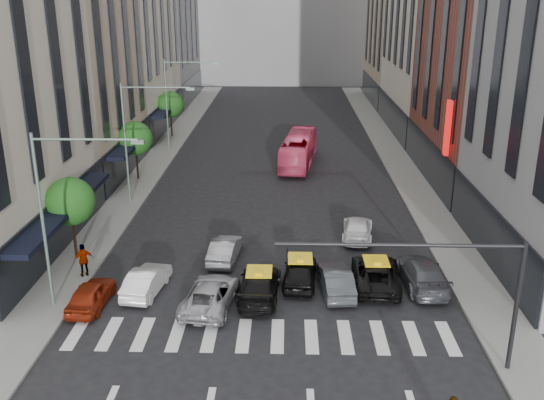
# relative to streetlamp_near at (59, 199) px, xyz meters

# --- Properties ---
(ground) EXTENTS (160.00, 160.00, 0.00)m
(ground) POSITION_rel_streetlamp_near_xyz_m (10.04, -4.00, -5.90)
(ground) COLOR black
(ground) RESTS_ON ground
(sidewalk_left) EXTENTS (3.00, 96.00, 0.15)m
(sidewalk_left) POSITION_rel_streetlamp_near_xyz_m (-1.46, 26.00, -5.83)
(sidewalk_left) COLOR slate
(sidewalk_left) RESTS_ON ground
(sidewalk_right) EXTENTS (3.00, 96.00, 0.15)m
(sidewalk_right) POSITION_rel_streetlamp_near_xyz_m (21.54, 26.00, -5.83)
(sidewalk_right) COLOR slate
(sidewalk_right) RESTS_ON ground
(building_left_b) EXTENTS (8.00, 16.00, 24.00)m
(building_left_b) POSITION_rel_streetlamp_near_xyz_m (-6.96, 24.00, 6.10)
(building_left_b) COLOR tan
(building_left_b) RESTS_ON ground
(building_right_b) EXTENTS (8.00, 18.00, 26.00)m
(building_right_b) POSITION_rel_streetlamp_near_xyz_m (27.04, 23.00, 7.10)
(building_right_b) COLOR brown
(building_right_b) RESTS_ON ground
(building_right_d) EXTENTS (8.00, 18.00, 28.00)m
(building_right_d) POSITION_rel_streetlamp_near_xyz_m (27.04, 61.00, 8.10)
(building_right_d) COLOR tan
(building_right_d) RESTS_ON ground
(tree_near) EXTENTS (2.88, 2.88, 4.95)m
(tree_near) POSITION_rel_streetlamp_near_xyz_m (-1.76, 6.00, -2.25)
(tree_near) COLOR black
(tree_near) RESTS_ON sidewalk_left
(tree_mid) EXTENTS (2.88, 2.88, 4.95)m
(tree_mid) POSITION_rel_streetlamp_near_xyz_m (-1.76, 22.00, -2.25)
(tree_mid) COLOR black
(tree_mid) RESTS_ON sidewalk_left
(tree_far) EXTENTS (2.88, 2.88, 4.95)m
(tree_far) POSITION_rel_streetlamp_near_xyz_m (-1.76, 38.00, -2.25)
(tree_far) COLOR black
(tree_far) RESTS_ON sidewalk_left
(streetlamp_near) EXTENTS (5.38, 0.25, 9.00)m
(streetlamp_near) POSITION_rel_streetlamp_near_xyz_m (0.00, 0.00, 0.00)
(streetlamp_near) COLOR gray
(streetlamp_near) RESTS_ON sidewalk_left
(streetlamp_mid) EXTENTS (5.38, 0.25, 9.00)m
(streetlamp_mid) POSITION_rel_streetlamp_near_xyz_m (0.00, 16.00, 0.00)
(streetlamp_mid) COLOR gray
(streetlamp_mid) RESTS_ON sidewalk_left
(streetlamp_far) EXTENTS (5.38, 0.25, 9.00)m
(streetlamp_far) POSITION_rel_streetlamp_near_xyz_m (0.00, 32.00, 0.00)
(streetlamp_far) COLOR gray
(streetlamp_far) RESTS_ON sidewalk_left
(traffic_signal) EXTENTS (10.10, 0.20, 6.00)m
(traffic_signal) POSITION_rel_streetlamp_near_xyz_m (17.74, -5.00, -1.43)
(traffic_signal) COLOR black
(traffic_signal) RESTS_ON ground
(liberty_sign) EXTENTS (0.30, 0.70, 4.00)m
(liberty_sign) POSITION_rel_streetlamp_near_xyz_m (22.64, 16.00, 0.10)
(liberty_sign) COLOR red
(liberty_sign) RESTS_ON ground
(car_red) EXTENTS (1.83, 4.10, 1.37)m
(car_red) POSITION_rel_streetlamp_near_xyz_m (1.02, 0.09, -5.22)
(car_red) COLOR maroon
(car_red) RESTS_ON ground
(car_white_front) EXTENTS (2.05, 4.41, 1.40)m
(car_white_front) POSITION_rel_streetlamp_near_xyz_m (3.52, 1.71, -5.20)
(car_white_front) COLOR white
(car_white_front) RESTS_ON ground
(car_silver) EXTENTS (2.98, 5.35, 1.42)m
(car_silver) POSITION_rel_streetlamp_near_xyz_m (7.14, 0.23, -5.20)
(car_silver) COLOR #A9A9AE
(car_silver) RESTS_ON ground
(taxi_left) EXTENTS (2.32, 5.21, 1.49)m
(taxi_left) POSITION_rel_streetlamp_near_xyz_m (9.61, 1.31, -5.16)
(taxi_left) COLOR black
(taxi_left) RESTS_ON ground
(taxi_center) EXTENTS (2.11, 4.55, 1.51)m
(taxi_center) POSITION_rel_streetlamp_near_xyz_m (11.79, 2.95, -5.15)
(taxi_center) COLOR black
(taxi_center) RESTS_ON ground
(car_grey_mid) EXTENTS (1.91, 4.51, 1.45)m
(car_grey_mid) POSITION_rel_streetlamp_near_xyz_m (13.70, 1.98, -5.18)
(car_grey_mid) COLOR #393B3F
(car_grey_mid) RESTS_ON ground
(taxi_right) EXTENTS (2.72, 5.40, 1.46)m
(taxi_right) POSITION_rel_streetlamp_near_xyz_m (15.93, 2.82, -5.17)
(taxi_right) COLOR black
(taxi_right) RESTS_ON ground
(car_grey_curb) EXTENTS (2.38, 5.38, 1.54)m
(car_grey_curb) POSITION_rel_streetlamp_near_xyz_m (18.47, 2.84, -5.14)
(car_grey_curb) COLOR #44464C
(car_grey_curb) RESTS_ON ground
(car_row2_left) EXTENTS (1.91, 4.36, 1.39)m
(car_row2_left) POSITION_rel_streetlamp_near_xyz_m (7.34, 5.91, -5.21)
(car_row2_left) COLOR gray
(car_row2_left) RESTS_ON ground
(car_row2_right) EXTENTS (2.48, 4.85, 1.35)m
(car_row2_right) POSITION_rel_streetlamp_near_xyz_m (15.68, 9.62, -5.23)
(car_row2_right) COLOR white
(car_row2_right) RESTS_ON ground
(bus) EXTENTS (3.77, 10.62, 2.90)m
(bus) POSITION_rel_streetlamp_near_xyz_m (12.09, 27.17, -4.46)
(bus) COLOR #F04672
(bus) RESTS_ON ground
(pedestrian_far) EXTENTS (1.21, 1.00, 1.93)m
(pedestrian_far) POSITION_rel_streetlamp_near_xyz_m (-0.36, 3.31, -4.79)
(pedestrian_far) COLOR gray
(pedestrian_far) RESTS_ON sidewalk_left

